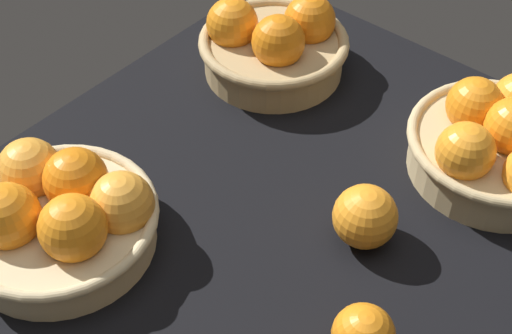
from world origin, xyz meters
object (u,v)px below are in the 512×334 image
at_px(basket_near_left, 273,45).
at_px(basket_near_right, 60,215).
at_px(basket_far_left, 502,142).
at_px(loose_orange_side_gap, 365,217).

distance_m(basket_near_left, basket_near_right, 0.43).
height_order(basket_near_left, basket_near_right, basket_near_left).
bearing_deg(basket_far_left, basket_near_right, -37.35).
bearing_deg(loose_orange_side_gap, basket_near_left, -122.60).
xyz_separation_m(basket_far_left, loose_orange_side_gap, (0.22, -0.07, -0.01)).
height_order(basket_far_left, loose_orange_side_gap, basket_far_left).
bearing_deg(basket_near_right, loose_orange_side_gap, 130.55).
bearing_deg(basket_near_right, basket_near_left, -177.11).
distance_m(basket_near_right, loose_orange_side_gap, 0.37).
bearing_deg(loose_orange_side_gap, basket_far_left, 162.54).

